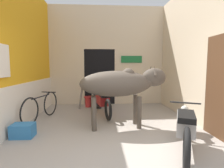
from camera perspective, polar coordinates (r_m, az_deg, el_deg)
name	(u,v)px	position (r m, az deg, el deg)	size (l,w,h in m)	color
ground_plane	(117,163)	(2.91, 1.64, -24.39)	(30.00, 30.00, 0.00)	#9E9389
wall_left_shopfront	(21,53)	(5.05, -27.55, 9.02)	(0.25, 4.24, 3.74)	orange
wall_back_with_doorway	(104,64)	(7.01, -2.63, 6.54)	(4.33, 0.93, 3.74)	beige
wall_right_with_door	(194,52)	(5.22, 25.14, 9.36)	(0.22, 4.24, 3.74)	beige
cow	(122,84)	(4.15, 3.13, 0.04)	(2.13, 0.77, 1.50)	#4C4238
motorcycle_near	(185,126)	(3.38, 22.80, -12.54)	(0.96, 1.87, 0.75)	black
motorcycle_far	(102,101)	(5.43, -3.20, -5.48)	(0.66, 1.98, 0.71)	black
bicycle	(41,107)	(5.18, -22.08, -6.91)	(0.53, 1.66, 0.73)	black
shopkeeper_seated	(97,91)	(6.22, -4.82, -2.35)	(0.40, 0.33, 1.14)	#282833
plastic_stool	(88,101)	(6.42, -7.75, -5.61)	(0.32, 0.32, 0.38)	red
crate	(23,131)	(4.17, -27.06, -13.37)	(0.44, 0.32, 0.28)	teal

